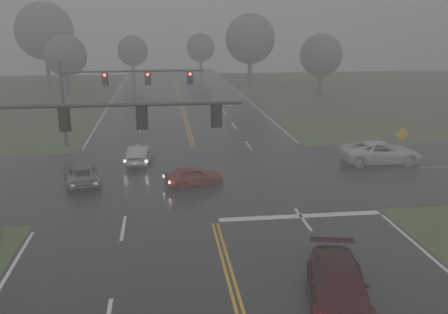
{
  "coord_description": "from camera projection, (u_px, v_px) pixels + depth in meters",
  "views": [
    {
      "loc": [
        -2.48,
        -9.0,
        9.7
      ],
      "look_at": [
        0.71,
        16.0,
        2.9
      ],
      "focal_mm": 40.0,
      "sensor_mm": 36.0,
      "label": 1
    }
  ],
  "objects": [
    {
      "name": "main_road",
      "position": [
        204.0,
        186.0,
        30.6
      ],
      "size": [
        18.0,
        160.0,
        0.02
      ],
      "primitive_type": "cube",
      "color": "black",
      "rests_on": "ground"
    },
    {
      "name": "cross_street",
      "position": [
        202.0,
        176.0,
        32.52
      ],
      "size": [
        120.0,
        14.0,
        0.02
      ],
      "primitive_type": "cube",
      "color": "black",
      "rests_on": "ground"
    },
    {
      "name": "stop_bar",
      "position": [
        300.0,
        217.0,
        25.79
      ],
      "size": [
        8.5,
        0.5,
        0.01
      ],
      "primitive_type": "cube",
      "color": "white",
      "rests_on": "ground"
    },
    {
      "name": "sedan_maroon",
      "position": [
        337.0,
        303.0,
        17.87
      ],
      "size": [
        3.12,
        5.33,
        1.45
      ],
      "primitive_type": "imported",
      "rotation": [
        0.0,
        0.0,
        -0.23
      ],
      "color": "#33090E",
      "rests_on": "ground"
    },
    {
      "name": "sedan_red",
      "position": [
        194.0,
        186.0,
        30.67
      ],
      "size": [
        3.84,
        2.27,
        1.23
      ],
      "primitive_type": "imported",
      "rotation": [
        0.0,
        0.0,
        1.81
      ],
      "color": "maroon",
      "rests_on": "ground"
    },
    {
      "name": "sedan_silver",
      "position": [
        141.0,
        163.0,
        35.61
      ],
      "size": [
        1.95,
        4.2,
        1.33
      ],
      "primitive_type": "imported",
      "rotation": [
        0.0,
        0.0,
        3.0
      ],
      "color": "#9B9EA2",
      "rests_on": "ground"
    },
    {
      "name": "car_grey",
      "position": [
        82.0,
        183.0,
        31.13
      ],
      "size": [
        2.88,
        4.67,
        1.21
      ],
      "primitive_type": "imported",
      "rotation": [
        0.0,
        0.0,
        3.36
      ],
      "color": "slate",
      "rests_on": "ground"
    },
    {
      "name": "pickup_white",
      "position": [
        380.0,
        163.0,
        35.61
      ],
      "size": [
        5.71,
        2.78,
        1.56
      ],
      "primitive_type": "imported",
      "rotation": [
        0.0,
        0.0,
        1.54
      ],
      "color": "silver",
      "rests_on": "ground"
    },
    {
      "name": "signal_gantry_near",
      "position": [
        67.0,
        134.0,
        22.3
      ],
      "size": [
        11.54,
        0.31,
        6.97
      ],
      "color": "black",
      "rests_on": "ground"
    },
    {
      "name": "signal_gantry_far",
      "position": [
        107.0,
        87.0,
        39.72
      ],
      "size": [
        11.39,
        0.34,
        6.76
      ],
      "color": "black",
      "rests_on": "ground"
    },
    {
      "name": "sign_diamond_east",
      "position": [
        402.0,
        138.0,
        36.05
      ],
      "size": [
        1.0,
        0.24,
        2.42
      ],
      "rotation": [
        0.0,
        0.0,
        -0.2
      ],
      "color": "black",
      "rests_on": "ground"
    },
    {
      "name": "tree_nw_a",
      "position": [
        66.0,
        56.0,
        67.02
      ],
      "size": [
        5.61,
        5.61,
        8.23
      ],
      "color": "#352B22",
      "rests_on": "ground"
    },
    {
      "name": "tree_ne_a",
      "position": [
        250.0,
        39.0,
        75.72
      ],
      "size": [
        7.56,
        7.56,
        11.11
      ],
      "color": "#352B22",
      "rests_on": "ground"
    },
    {
      "name": "tree_n_mid",
      "position": [
        133.0,
        51.0,
        85.5
      ],
      "size": [
        5.19,
        5.19,
        7.62
      ],
      "color": "#352B22",
      "rests_on": "ground"
    },
    {
      "name": "tree_e_near",
      "position": [
        321.0,
        55.0,
        66.64
      ],
      "size": [
        5.69,
        5.69,
        8.35
      ],
      "color": "#352B22",
      "rests_on": "ground"
    },
    {
      "name": "tree_nw_b",
      "position": [
        44.0,
        31.0,
        75.76
      ],
      "size": [
        8.73,
        8.73,
        12.82
      ],
      "color": "#352B22",
      "rests_on": "ground"
    },
    {
      "name": "tree_n_far",
      "position": [
        201.0,
        48.0,
        93.6
      ],
      "size": [
        5.33,
        5.33,
        7.83
      ],
      "color": "#352B22",
      "rests_on": "ground"
    }
  ]
}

